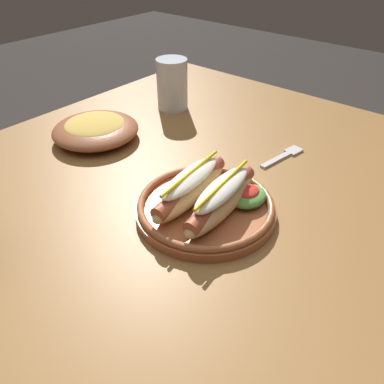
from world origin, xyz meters
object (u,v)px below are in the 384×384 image
Objects in this scene: fork at (284,156)px; side_bowl at (95,129)px; hot_dog_plate at (207,200)px; water_cup at (172,84)px.

side_bowl reaches higher than fork.
hot_dog_plate is 0.26m from fork.
hot_dog_plate is at bearing -130.07° from water_cup.
fork is at bearing -61.02° from side_bowl.
water_cup is at bearing 49.93° from hot_dog_plate.
water_cup is 0.24m from side_bowl.
water_cup is 0.66× the size of side_bowl.
water_cup reaches higher than hot_dog_plate.
side_bowl is at bearing 128.22° from fork.
fork is 0.42m from side_bowl.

